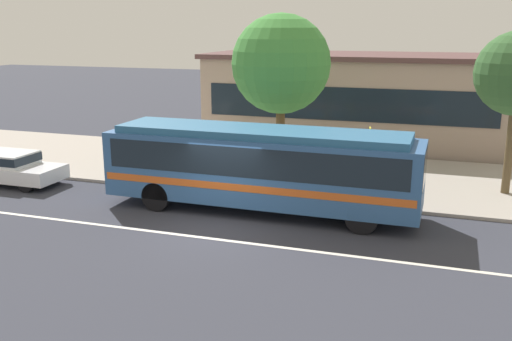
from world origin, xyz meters
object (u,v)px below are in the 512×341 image
Objects in this scene: pedestrian_walking_along_curb at (290,162)px; sedan_behind_bus at (6,166)px; pedestrian_standing_by_tree at (371,170)px; street_tree_near_stop at (281,64)px; transit_bus at (261,164)px; pedestrian_waiting_near_sign at (277,164)px; bus_stop_sign at (369,154)px.

sedan_behind_bus is at bearing -166.41° from pedestrian_walking_along_curb.
pedestrian_standing_by_tree is at bearing -4.72° from pedestrian_walking_along_curb.
pedestrian_walking_along_curb reaches higher than sedan_behind_bus.
pedestrian_standing_by_tree is at bearing -29.38° from street_tree_near_stop.
sedan_behind_bus is 11.32m from pedestrian_walking_along_curb.
transit_bus is at bearing -142.81° from pedestrian_standing_by_tree.
pedestrian_waiting_near_sign is 1.00× the size of pedestrian_walking_along_curb.
pedestrian_waiting_near_sign is (10.59, 2.28, 0.38)m from sedan_behind_bus.
street_tree_near_stop is (-4.07, 2.29, 3.54)m from pedestrian_standing_by_tree.
sedan_behind_bus is 2.69× the size of pedestrian_standing_by_tree.
transit_bus is 5.71m from street_tree_near_stop.
pedestrian_standing_by_tree is 0.64× the size of bus_stop_sign.
pedestrian_waiting_near_sign is at bearing -76.66° from street_tree_near_stop.
street_tree_near_stop is (-0.72, 4.83, 2.97)m from transit_bus.
bus_stop_sign reaches higher than pedestrian_walking_along_curb.
street_tree_near_stop is (-0.57, 2.41, 3.53)m from pedestrian_waiting_near_sign.
pedestrian_waiting_near_sign reaches higher than pedestrian_walking_along_curb.
pedestrian_walking_along_curb is 3.22m from bus_stop_sign.
pedestrian_standing_by_tree reaches higher than sedan_behind_bus.
pedestrian_walking_along_curb reaches higher than pedestrian_standing_by_tree.
pedestrian_standing_by_tree is at bearing 37.19° from transit_bus.
bus_stop_sign is at bearing -93.81° from pedestrian_standing_by_tree.
street_tree_near_stop reaches higher than pedestrian_walking_along_curb.
pedestrian_walking_along_curb is 0.64× the size of bus_stop_sign.
pedestrian_waiting_near_sign is 3.49m from pedestrian_standing_by_tree.
pedestrian_walking_along_curb is at bearing -64.31° from street_tree_near_stop.
bus_stop_sign is (3.46, -0.39, 0.69)m from pedestrian_waiting_near_sign.
pedestrian_standing_by_tree is at bearing 86.19° from bus_stop_sign.
transit_bus is 2.37× the size of sedan_behind_bus.
pedestrian_waiting_near_sign is 1.01× the size of pedestrian_standing_by_tree.
pedestrian_standing_by_tree is (3.49, 0.12, -0.01)m from pedestrian_waiting_near_sign.
transit_bus is 4.24m from pedestrian_standing_by_tree.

